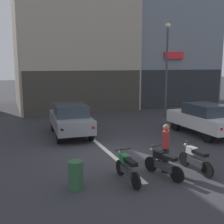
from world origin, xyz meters
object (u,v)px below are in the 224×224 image
(car_grey_crossing_near, at_px, (70,119))
(car_white_parked_kerbside, at_px, (204,118))
(motorcycle_white_row_centre, at_px, (195,159))
(motorcycle_black_row_left_mid, at_px, (163,163))
(person_by_motorcycles, at_px, (166,148))
(street_lamp, at_px, (167,61))
(motorcycle_green_row_leftmost, at_px, (127,168))
(trash_bin, at_px, (76,175))

(car_grey_crossing_near, xyz_separation_m, car_white_parked_kerbside, (6.49, -2.33, 0.00))
(car_grey_crossing_near, xyz_separation_m, motorcycle_white_row_centre, (2.91, -6.34, -0.43))
(motorcycle_black_row_left_mid, height_order, person_by_motorcycles, person_by_motorcycles)
(motorcycle_white_row_centre, bearing_deg, car_grey_crossing_near, 114.63)
(car_white_parked_kerbside, xyz_separation_m, street_lamp, (0.75, 4.92, 3.01))
(motorcycle_green_row_leftmost, distance_m, motorcycle_white_row_centre, 2.51)
(street_lamp, xyz_separation_m, motorcycle_green_row_leftmost, (-6.85, -8.88, -3.44))
(motorcycle_green_row_leftmost, distance_m, trash_bin, 1.62)
(motorcycle_green_row_leftmost, bearing_deg, person_by_motorcycles, 10.11)
(car_white_parked_kerbside, xyz_separation_m, trash_bin, (-7.72, -3.87, -0.46))
(car_white_parked_kerbside, height_order, trash_bin, car_white_parked_kerbside)
(car_grey_crossing_near, relative_size, motorcycle_black_row_left_mid, 2.58)
(street_lamp, bearing_deg, motorcycle_green_row_leftmost, -127.68)
(car_grey_crossing_near, distance_m, street_lamp, 8.27)
(motorcycle_black_row_left_mid, bearing_deg, person_by_motorcycles, 49.32)
(trash_bin, bearing_deg, motorcycle_green_row_leftmost, -3.03)
(car_white_parked_kerbside, bearing_deg, car_grey_crossing_near, 160.28)
(motorcycle_black_row_left_mid, bearing_deg, motorcycle_white_row_centre, -0.24)
(motorcycle_green_row_leftmost, distance_m, person_by_motorcycles, 1.61)
(motorcycle_green_row_leftmost, xyz_separation_m, motorcycle_black_row_left_mid, (1.25, -0.05, 0.00))
(motorcycle_white_row_centre, relative_size, trash_bin, 1.97)
(street_lamp, xyz_separation_m, person_by_motorcycles, (-5.32, -8.60, -3.04))
(street_lamp, bearing_deg, motorcycle_black_row_left_mid, -122.10)
(person_by_motorcycles, bearing_deg, street_lamp, 58.26)
(motorcycle_green_row_leftmost, relative_size, motorcycle_white_row_centre, 1.00)
(trash_bin, bearing_deg, motorcycle_black_row_left_mid, -2.77)
(street_lamp, relative_size, motorcycle_black_row_left_mid, 3.91)
(trash_bin, bearing_deg, car_grey_crossing_near, 78.82)
(motorcycle_green_row_leftmost, height_order, motorcycle_black_row_left_mid, same)
(motorcycle_white_row_centre, height_order, trash_bin, motorcycle_white_row_centre)
(car_white_parked_kerbside, relative_size, street_lamp, 0.65)
(motorcycle_white_row_centre, bearing_deg, street_lamp, 64.08)
(car_white_parked_kerbside, bearing_deg, motorcycle_green_row_leftmost, -147.04)
(car_grey_crossing_near, height_order, trash_bin, car_grey_crossing_near)
(car_grey_crossing_near, distance_m, motorcycle_green_row_leftmost, 6.31)
(motorcycle_black_row_left_mid, bearing_deg, car_grey_crossing_near, 104.57)
(street_lamp, relative_size, trash_bin, 7.47)
(street_lamp, bearing_deg, car_grey_crossing_near, -160.31)
(street_lamp, height_order, motorcycle_white_row_centre, street_lamp)
(street_lamp, xyz_separation_m, trash_bin, (-8.47, -8.79, -3.47))
(street_lamp, height_order, motorcycle_black_row_left_mid, street_lamp)
(street_lamp, bearing_deg, person_by_motorcycles, -121.74)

